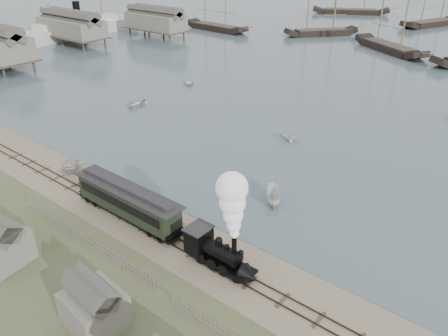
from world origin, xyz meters
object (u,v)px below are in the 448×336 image
Objects in this scene: steamship at (78,19)px; locomotive at (228,231)px; passenger_coach at (128,200)px; beached_dinghy at (71,166)px.

locomotive is at bearing -123.01° from steamship.
steamship is at bearing 148.07° from passenger_coach.
locomotive is 12.25m from passenger_coach.
locomotive is at bearing -55.52° from beached_dinghy.
steamship is at bearing 94.53° from beached_dinghy.
passenger_coach is at bearing 180.00° from locomotive.
beached_dinghy is 0.08× the size of steamship.
steamship is (-69.28, 49.10, 4.34)m from beached_dinghy.
locomotive reaches higher than passenger_coach.
locomotive is 25.79m from beached_dinghy.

